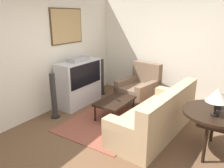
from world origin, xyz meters
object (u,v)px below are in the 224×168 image
object	(u,v)px
coffee_table	(115,102)
mantel_clock	(219,102)
table_lamp	(217,96)
tv	(79,82)
armchair	(139,90)
couch	(157,117)
console_table	(216,116)
speaker_tower_right	(102,78)
speaker_tower_left	(54,97)

from	to	relation	value
coffee_table	mantel_clock	size ratio (longest dim) A/B	4.24
table_lamp	tv	bearing A→B (deg)	79.33
tv	coffee_table	xyz separation A→B (m)	(-0.15, -1.15, -0.22)
armchair	couch	bearing A→B (deg)	-41.66
armchair	console_table	bearing A→B (deg)	-24.82
armchair	coffee_table	bearing A→B (deg)	-80.84
coffee_table	speaker_tower_right	bearing A→B (deg)	46.33
console_table	table_lamp	size ratio (longest dim) A/B	2.40
tv	couch	size ratio (longest dim) A/B	0.55
couch	console_table	world-z (taller)	couch
coffee_table	table_lamp	xyz separation A→B (m)	(-0.45, -2.04, 0.70)
couch	armchair	bearing A→B (deg)	-137.48
couch	mantel_clock	bearing A→B (deg)	96.82
couch	coffee_table	world-z (taller)	couch
tv	speaker_tower_right	size ratio (longest dim) A/B	1.22
console_table	mantel_clock	distance (m)	0.24
coffee_table	console_table	bearing A→B (deg)	-97.68
armchair	console_table	size ratio (longest dim) A/B	1.07
armchair	console_table	world-z (taller)	armchair
table_lamp	armchair	bearing A→B (deg)	51.59
speaker_tower_left	couch	bearing A→B (deg)	-74.26
tv	console_table	world-z (taller)	tv
couch	armchair	distance (m)	1.65
armchair	coffee_table	size ratio (longest dim) A/B	1.16
speaker_tower_left	speaker_tower_right	world-z (taller)	same
couch	console_table	bearing A→B (deg)	87.41
mantel_clock	speaker_tower_left	bearing A→B (deg)	101.60
table_lamp	mantel_clock	size ratio (longest dim) A/B	1.92
console_table	mantel_clock	xyz separation A→B (m)	(0.17, 0.01, 0.18)
couch	console_table	xyz separation A→B (m)	(-0.13, -1.01, 0.35)
tv	speaker_tower_right	bearing A→B (deg)	-2.52
table_lamp	speaker_tower_right	xyz separation A→B (m)	(1.51, 3.14, -0.58)
tv	armchair	bearing A→B (deg)	-49.61
armchair	console_table	xyz separation A→B (m)	(-1.42, -2.02, 0.36)
armchair	table_lamp	bearing A→B (deg)	-28.08
tv	coffee_table	world-z (taller)	tv
table_lamp	speaker_tower_left	xyz separation A→B (m)	(-0.31, 3.14, -0.58)
coffee_table	mantel_clock	distance (m)	2.10
armchair	speaker_tower_left	size ratio (longest dim) A/B	1.09
tv	console_table	size ratio (longest dim) A/B	1.19
couch	mantel_clock	size ratio (longest dim) A/B	9.98
table_lamp	speaker_tower_right	bearing A→B (deg)	64.40
tv	speaker_tower_left	xyz separation A→B (m)	(-0.91, -0.04, -0.09)
mantel_clock	tv	bearing A→B (deg)	85.31
armchair	coffee_table	world-z (taller)	armchair
table_lamp	speaker_tower_right	distance (m)	3.53
speaker_tower_left	tv	bearing A→B (deg)	2.52
tv	speaker_tower_left	distance (m)	0.91
console_table	mantel_clock	size ratio (longest dim) A/B	4.60
couch	armchair	world-z (taller)	armchair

